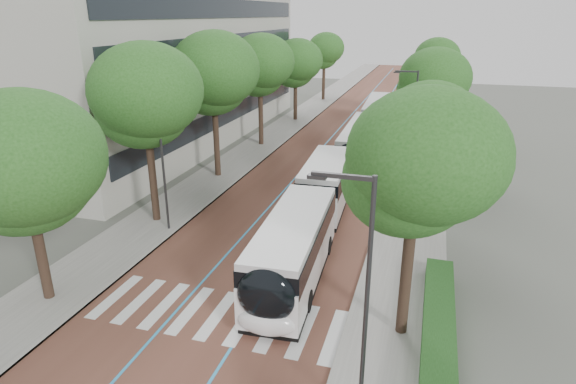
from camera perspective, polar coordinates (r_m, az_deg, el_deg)
name	(u,v)px	position (r m, az deg, el deg)	size (l,w,h in m)	color
ground	(203,328)	(20.50, -10.09, -15.61)	(160.00, 160.00, 0.00)	#51544C
road	(358,124)	(56.47, 8.27, 7.97)	(11.00, 140.00, 0.02)	brown
sidewalk_left	(295,120)	(58.00, 0.86, 8.55)	(4.00, 140.00, 0.12)	gray
sidewalk_right	(425,128)	(55.90, 15.95, 7.32)	(4.00, 140.00, 0.12)	gray
kerb_left	(311,121)	(57.52, 2.70, 8.43)	(0.20, 140.00, 0.14)	gray
kerb_right	(408,127)	(55.95, 13.99, 7.51)	(0.20, 140.00, 0.14)	gray
zebra_crossing	(217,315)	(21.13, -8.36, -14.19)	(10.55, 3.60, 0.01)	silver
lane_line_left	(344,123)	(56.72, 6.66, 8.11)	(0.12, 126.00, 0.01)	#2992D1
lane_line_right	(372,125)	(56.27, 9.90, 7.85)	(0.12, 126.00, 0.01)	#2992D1
office_building	(146,67)	(50.95, -16.52, 14.01)	(18.11, 40.00, 14.00)	#A09E94
hedge	(438,362)	(18.58, 17.38, -18.64)	(1.20, 14.00, 0.80)	#1A3C15
streetlight_near	(361,288)	(13.69, 8.64, -11.21)	(1.82, 0.20, 8.00)	#2E2F31
streetlight_far	(412,116)	(37.33, 14.46, 8.74)	(1.82, 0.20, 8.00)	#2E2F31
lamp_post_left	(163,163)	(27.78, -14.62, 3.35)	(0.14, 0.14, 8.00)	#2E2F31
trees_left	(232,81)	(39.50, -6.70, 12.93)	(6.45, 60.75, 10.34)	black
trees_right	(429,98)	(36.11, 16.32, 10.60)	(5.93, 47.33, 9.18)	black
lead_bus	(309,218)	(25.89, 2.56, -3.12)	(3.52, 18.51, 3.20)	black
bus_queued_0	(360,145)	(40.89, 8.53, 5.54)	(2.82, 12.45, 3.20)	silver
bus_queued_1	(377,115)	(53.48, 10.52, 8.92)	(3.01, 12.49, 3.20)	silver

